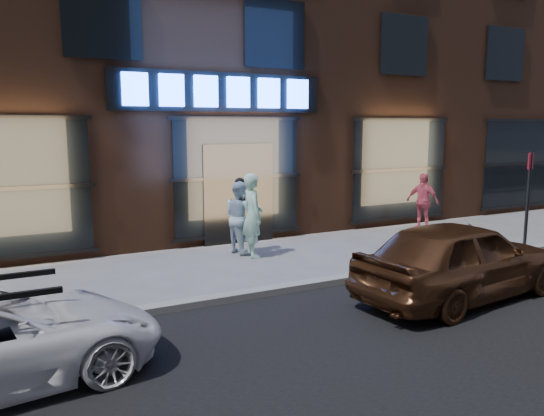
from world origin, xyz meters
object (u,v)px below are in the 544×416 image
Objects in this scene: gold_sedan at (460,259)px; sign_post at (528,192)px; passerby at (422,201)px; man_bowtie at (253,215)px; man_cap at (240,217)px.

sign_post reaches higher than gold_sedan.
passerby is at bearing 72.72° from sign_post.
man_bowtie is 6.19m from sign_post.
man_bowtie is at bearing -104.71° from passerby.
man_cap is 5.52m from passerby.
passerby is (5.51, 0.17, -0.03)m from man_cap.
man_bowtie is 1.17× the size of passerby.
sign_post is at bearing -16.13° from passerby.
sign_post is (0.27, -3.03, 0.58)m from passerby.
man_cap is at bearing 20.44° from man_bowtie.
man_bowtie is 1.12× the size of man_cap.
man_bowtie is 0.47m from man_cap.
passerby is at bearing -43.41° from gold_sedan.
passerby is 0.40× the size of gold_sedan.
gold_sedan is at bearing -178.32° from sign_post.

